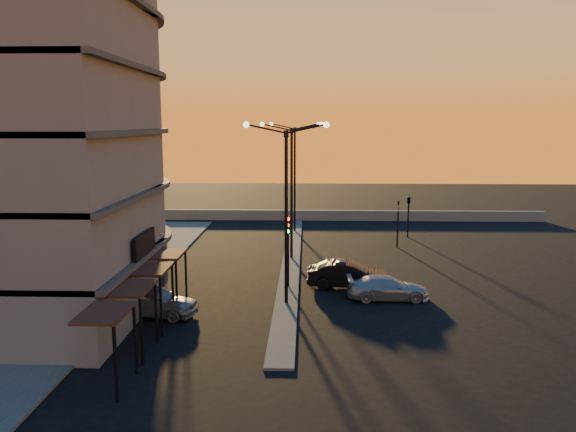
# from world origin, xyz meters

# --- Properties ---
(ground) EXTENTS (120.00, 120.00, 0.00)m
(ground) POSITION_xyz_m (0.00, 0.00, 0.00)
(ground) COLOR black
(ground) RESTS_ON ground
(sidewalk_west) EXTENTS (5.00, 40.00, 0.12)m
(sidewalk_west) POSITION_xyz_m (-10.50, 4.00, 0.06)
(sidewalk_west) COLOR #494947
(sidewalk_west) RESTS_ON ground
(median) EXTENTS (1.20, 36.00, 0.12)m
(median) POSITION_xyz_m (0.00, 10.00, 0.06)
(median) COLOR #494947
(median) RESTS_ON ground
(parapet) EXTENTS (44.00, 0.50, 1.00)m
(parapet) POSITION_xyz_m (2.00, 26.00, 0.50)
(parapet) COLOR gray
(parapet) RESTS_ON ground
(building) EXTENTS (14.35, 17.08, 25.00)m
(building) POSITION_xyz_m (-14.00, 0.03, 11.91)
(building) COLOR slate
(building) RESTS_ON ground
(streetlamp_near) EXTENTS (4.32, 0.32, 9.51)m
(streetlamp_near) POSITION_xyz_m (0.00, 0.00, 5.59)
(streetlamp_near) COLOR black
(streetlamp_near) RESTS_ON ground
(streetlamp_mid) EXTENTS (4.32, 0.32, 9.51)m
(streetlamp_mid) POSITION_xyz_m (0.00, 10.00, 5.59)
(streetlamp_mid) COLOR black
(streetlamp_mid) RESTS_ON ground
(streetlamp_far) EXTENTS (4.32, 0.32, 9.51)m
(streetlamp_far) POSITION_xyz_m (0.00, 20.00, 5.59)
(streetlamp_far) COLOR black
(streetlamp_far) RESTS_ON ground
(traffic_light_main) EXTENTS (0.28, 0.44, 4.25)m
(traffic_light_main) POSITION_xyz_m (0.00, 2.87, 2.89)
(traffic_light_main) COLOR black
(traffic_light_main) RESTS_ON ground
(signal_east_a) EXTENTS (0.13, 0.16, 3.60)m
(signal_east_a) POSITION_xyz_m (8.00, 14.00, 1.93)
(signal_east_a) COLOR black
(signal_east_a) RESTS_ON ground
(signal_east_b) EXTENTS (0.42, 1.99, 3.60)m
(signal_east_b) POSITION_xyz_m (9.50, 18.00, 3.10)
(signal_east_b) COLOR black
(signal_east_b) RESTS_ON ground
(car_hatchback) EXTENTS (4.69, 2.74, 1.50)m
(car_hatchback) POSITION_xyz_m (-6.50, -1.85, 0.75)
(car_hatchback) COLOR #93959A
(car_hatchback) RESTS_ON ground
(car_sedan) EXTENTS (4.74, 1.90, 1.53)m
(car_sedan) POSITION_xyz_m (3.44, 3.27, 0.77)
(car_sedan) COLOR black
(car_sedan) RESTS_ON ground
(car_wagon) EXTENTS (4.43, 1.91, 1.27)m
(car_wagon) POSITION_xyz_m (5.44, 1.14, 0.64)
(car_wagon) COLOR #ABB0B3
(car_wagon) RESTS_ON ground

